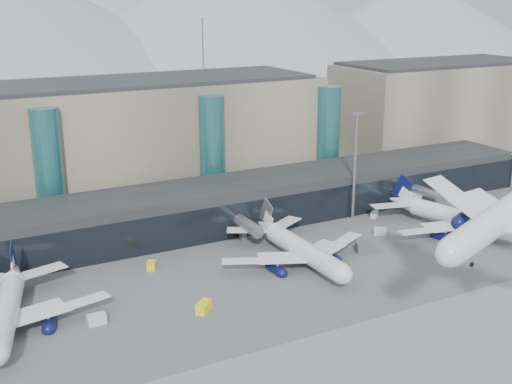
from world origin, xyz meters
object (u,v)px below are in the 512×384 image
(veh_b, at_px, (151,265))
(veh_g, at_px, (380,231))
(veh_c, at_px, (365,247))
(veh_d, at_px, (375,214))
(jet_parked_mid, at_px, (296,241))
(veh_a, at_px, (97,319))
(jet_parked_left, at_px, (7,298))
(veh_f, at_px, (4,299))
(veh_h, at_px, (204,307))
(lightmast_mid, at_px, (355,160))
(jet_parked_right, at_px, (447,210))

(veh_b, relative_size, veh_g, 0.96)
(veh_c, bearing_deg, veh_d, 64.38)
(jet_parked_mid, height_order, veh_g, jet_parked_mid)
(veh_a, xyz_separation_m, veh_g, (66.69, 11.08, -0.05))
(veh_c, xyz_separation_m, veh_g, (9.22, 6.71, -0.30))
(jet_parked_left, bearing_deg, veh_f, 12.79)
(veh_a, distance_m, veh_b, 22.72)
(veh_b, relative_size, veh_c, 0.67)
(veh_c, bearing_deg, veh_a, -158.58)
(jet_parked_left, height_order, veh_b, jet_parked_left)
(jet_parked_left, height_order, veh_g, jet_parked_left)
(jet_parked_left, height_order, veh_a, jet_parked_left)
(veh_d, bearing_deg, veh_h, 167.89)
(jet_parked_mid, bearing_deg, veh_f, 82.12)
(lightmast_mid, height_order, veh_f, lightmast_mid)
(jet_parked_mid, height_order, veh_h, jet_parked_mid)
(veh_g, bearing_deg, veh_a, -129.48)
(jet_parked_right, bearing_deg, veh_b, 67.64)
(veh_b, distance_m, veh_c, 44.13)
(lightmast_mid, bearing_deg, jet_parked_right, -47.15)
(veh_c, bearing_deg, veh_h, -150.87)
(jet_parked_right, relative_size, veh_f, 9.47)
(lightmast_mid, xyz_separation_m, veh_h, (-50.81, -27.49, -13.51))
(veh_d, bearing_deg, jet_parked_mid, 167.31)
(lightmast_mid, xyz_separation_m, jet_parked_left, (-80.35, -15.64, -10.23))
(veh_a, xyz_separation_m, veh_d, (73.04, 21.25, -0.13))
(veh_a, bearing_deg, jet_parked_right, 3.04)
(jet_parked_mid, distance_m, veh_b, 28.97)
(veh_d, bearing_deg, veh_c, -169.31)
(veh_d, bearing_deg, jet_parked_left, 152.45)
(jet_parked_right, xyz_separation_m, veh_f, (-95.05, 7.02, -3.32))
(veh_a, bearing_deg, veh_c, 2.32)
(veh_c, height_order, veh_h, veh_c)
(veh_h, bearing_deg, veh_f, 106.06)
(veh_g, bearing_deg, veh_b, -145.38)
(veh_d, bearing_deg, jet_parked_right, -91.81)
(veh_b, bearing_deg, veh_d, -59.54)
(jet_parked_left, relative_size, veh_c, 8.72)
(jet_parked_right, relative_size, veh_h, 11.04)
(lightmast_mid, distance_m, jet_parked_mid, 31.63)
(jet_parked_left, relative_size, jet_parked_right, 0.95)
(veh_a, bearing_deg, veh_b, 46.11)
(jet_parked_left, relative_size, veh_d, 13.74)
(veh_a, bearing_deg, veh_g, 7.40)
(jet_parked_left, height_order, veh_c, jet_parked_left)
(jet_parked_mid, relative_size, veh_f, 9.06)
(jet_parked_mid, relative_size, veh_b, 13.14)
(jet_parked_right, bearing_deg, jet_parked_mid, 75.27)
(jet_parked_mid, bearing_deg, veh_a, 99.35)
(jet_parked_mid, xyz_separation_m, veh_g, (24.30, 3.43, -3.41))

